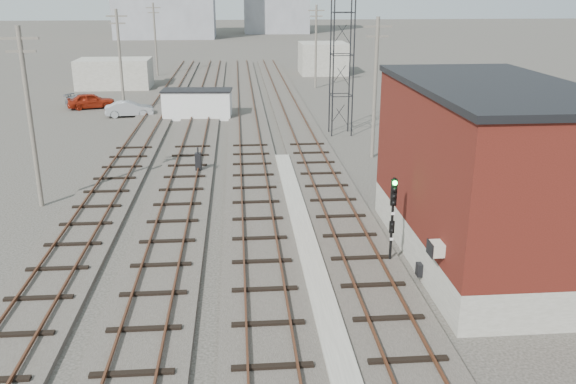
{
  "coord_description": "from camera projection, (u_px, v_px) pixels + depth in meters",
  "views": [
    {
      "loc": [
        -2.31,
        -10.48,
        10.61
      ],
      "look_at": [
        -0.21,
        14.61,
        2.2
      ],
      "focal_mm": 38.0,
      "sensor_mm": 36.0,
      "label": 1
    }
  ],
  "objects": [
    {
      "name": "car_grey",
      "position": [
        87.0,
        101.0,
        57.6
      ],
      "size": [
        4.4,
        2.99,
        1.18
      ],
      "primitive_type": "imported",
      "rotation": [
        0.0,
        0.0,
        1.21
      ],
      "color": "slate",
      "rests_on": "ground"
    },
    {
      "name": "track_left",
      "position": [
        150.0,
        125.0,
        49.53
      ],
      "size": [
        3.2,
        90.0,
        0.39
      ],
      "color": "#332D28",
      "rests_on": "ground"
    },
    {
      "name": "utility_pole_left_a",
      "position": [
        30.0,
        114.0,
        29.85
      ],
      "size": [
        1.8,
        0.24,
        9.0
      ],
      "color": "#595147",
      "rests_on": "ground"
    },
    {
      "name": "track_mid_right",
      "position": [
        248.0,
        123.0,
        50.16
      ],
      "size": [
        3.2,
        90.0,
        0.39
      ],
      "color": "#332D28",
      "rests_on": "ground"
    },
    {
      "name": "utility_pole_right_b",
      "position": [
        316.0,
        44.0,
        67.27
      ],
      "size": [
        1.8,
        0.24,
        9.0
      ],
      "color": "#595147",
      "rests_on": "ground"
    },
    {
      "name": "signal_mast",
      "position": [
        393.0,
        216.0,
        24.11
      ],
      "size": [
        0.4,
        0.4,
        3.65
      ],
      "color": "gray",
      "rests_on": "ground"
    },
    {
      "name": "shed_left",
      "position": [
        115.0,
        73.0,
        68.4
      ],
      "size": [
        8.0,
        5.0,
        3.2
      ],
      "primitive_type": "cube",
      "color": "gray",
      "rests_on": "ground"
    },
    {
      "name": "shed_right",
      "position": [
        323.0,
        58.0,
        79.69
      ],
      "size": [
        6.0,
        6.0,
        4.0
      ],
      "primitive_type": "cube",
      "color": "gray",
      "rests_on": "ground"
    },
    {
      "name": "utility_pole_left_b",
      "position": [
        120.0,
        59.0,
        53.48
      ],
      "size": [
        1.8,
        0.24,
        9.0
      ],
      "color": "#595147",
      "rests_on": "ground"
    },
    {
      "name": "lattice_tower",
      "position": [
        343.0,
        34.0,
        44.59
      ],
      "size": [
        1.6,
        1.6,
        15.0
      ],
      "color": "black",
      "rests_on": "ground"
    },
    {
      "name": "brick_building",
      "position": [
        486.0,
        174.0,
        24.23
      ],
      "size": [
        6.54,
        12.2,
        7.22
      ],
      "color": "gray",
      "rests_on": "ground"
    },
    {
      "name": "ground",
      "position": [
        257.0,
        86.0,
        70.17
      ],
      "size": [
        320.0,
        320.0,
        0.0
      ],
      "primitive_type": "plane",
      "color": "#282621",
      "rests_on": "ground"
    },
    {
      "name": "car_silver",
      "position": [
        129.0,
        109.0,
        53.16
      ],
      "size": [
        4.24,
        1.94,
        1.35
      ],
      "primitive_type": "imported",
      "rotation": [
        0.0,
        0.0,
        1.7
      ],
      "color": "#979A9E",
      "rests_on": "ground"
    },
    {
      "name": "site_trailer",
      "position": [
        197.0,
        104.0,
        52.19
      ],
      "size": [
        6.08,
        2.96,
        2.49
      ],
      "rotation": [
        0.0,
        0.0,
        -0.07
      ],
      "color": "silver",
      "rests_on": "ground"
    },
    {
      "name": "utility_pole_left_c",
      "position": [
        155.0,
        37.0,
        77.11
      ],
      "size": [
        1.8,
        0.24,
        9.0
      ],
      "color": "#595147",
      "rests_on": "ground"
    },
    {
      "name": "track_mid_left",
      "position": [
        199.0,
        124.0,
        49.85
      ],
      "size": [
        3.2,
        90.0,
        0.39
      ],
      "color": "#332D28",
      "rests_on": "ground"
    },
    {
      "name": "utility_pole_right_a",
      "position": [
        375.0,
        85.0,
        38.91
      ],
      "size": [
        1.8,
        0.24,
        9.0
      ],
      "color": "#595147",
      "rests_on": "ground"
    },
    {
      "name": "car_red",
      "position": [
        91.0,
        101.0,
        56.72
      ],
      "size": [
        4.59,
        2.8,
        1.46
      ],
      "primitive_type": "imported",
      "rotation": [
        0.0,
        0.0,
        1.84
      ],
      "color": "maroon",
      "rests_on": "ground"
    },
    {
      "name": "platform_curb",
      "position": [
        305.0,
        241.0,
        26.68
      ],
      "size": [
        0.9,
        28.0,
        0.26
      ],
      "primitive_type": "cube",
      "color": "gray",
      "rests_on": "ground"
    },
    {
      "name": "switch_stand",
      "position": [
        198.0,
        162.0,
        36.71
      ],
      "size": [
        0.39,
        0.39,
        1.49
      ],
      "rotation": [
        0.0,
        0.0,
        -0.12
      ],
      "color": "black",
      "rests_on": "ground"
    },
    {
      "name": "track_right",
      "position": [
        296.0,
        122.0,
        50.48
      ],
      "size": [
        3.2,
        90.0,
        0.39
      ],
      "color": "#332D28",
      "rests_on": "ground"
    }
  ]
}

